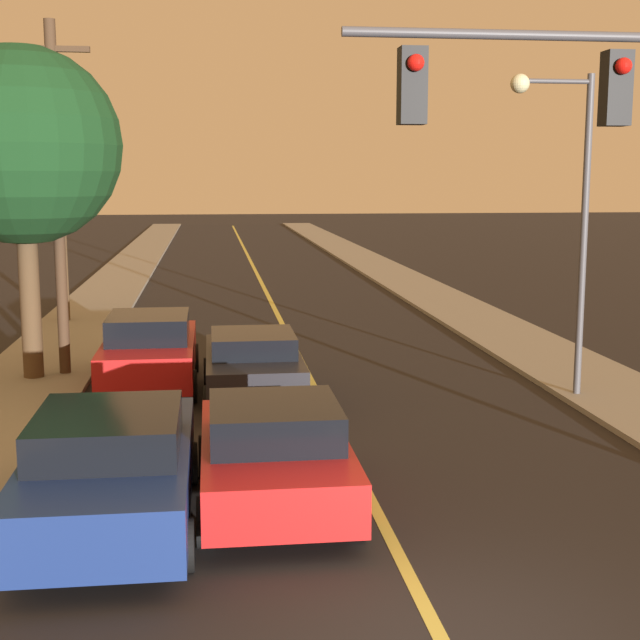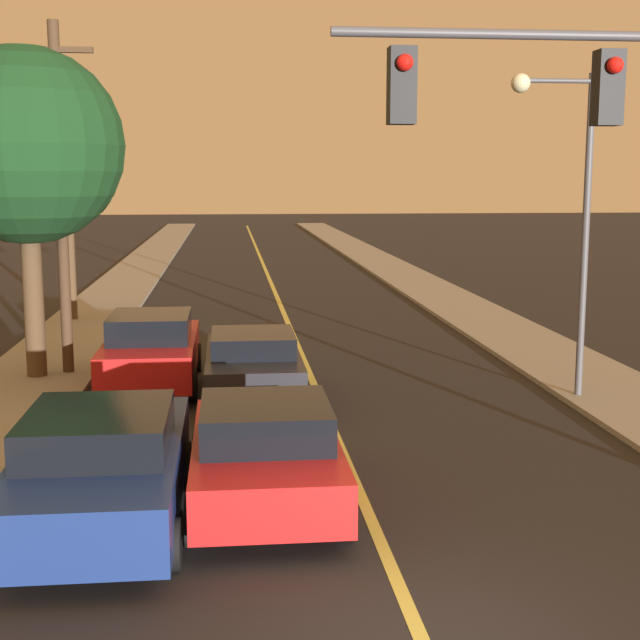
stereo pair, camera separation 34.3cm
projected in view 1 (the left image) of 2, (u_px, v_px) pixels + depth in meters
road_surface at (254, 267)px, 43.57m from camera, size 9.45×80.00×0.01m
sidewalk_left at (129, 268)px, 42.84m from camera, size 2.50×80.00×0.12m
sidewalk_right at (374, 265)px, 44.29m from camera, size 2.50×80.00×0.12m
car_near_lane_front at (274, 452)px, 11.86m from camera, size 2.03×4.11×1.45m
car_near_lane_second at (253, 365)px, 17.46m from camera, size 1.94×4.08×1.39m
car_outer_lane_front at (111, 467)px, 11.14m from camera, size 2.09×4.71×1.53m
car_outer_lane_second at (150, 350)px, 18.55m from camera, size 1.96×4.48×1.58m
streetlamp_right at (566, 189)px, 17.02m from camera, size 1.64×0.36×6.17m
utility_pole_left at (57, 194)px, 18.96m from camera, size 1.60×0.24×7.48m
tree_left_near at (59, 178)px, 26.19m from camera, size 2.87×2.87×5.69m
tree_left_far at (22, 147)px, 18.39m from camera, size 4.10×4.10×6.95m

